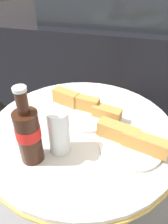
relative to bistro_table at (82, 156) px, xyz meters
name	(u,v)px	position (x,y,z in m)	size (l,w,h in m)	color
ground_plane	(82,222)	(0.00, 0.00, -0.55)	(30.00, 30.00, 0.00)	gray
bistro_table	(82,156)	(0.00, 0.00, 0.00)	(0.71, 0.71, 0.70)	gold
cola_bottle_left	(28,134)	(-0.11, -0.17, 0.25)	(0.07, 0.07, 0.26)	#33190F
drinking_glass	(59,133)	(-0.04, -0.12, 0.22)	(0.07, 0.07, 0.16)	black
lunch_plate_near	(84,108)	(-0.02, 0.10, 0.17)	(0.30, 0.26, 0.07)	white
lunch_plate_far	(131,141)	(0.18, -0.05, 0.17)	(0.24, 0.21, 0.07)	white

